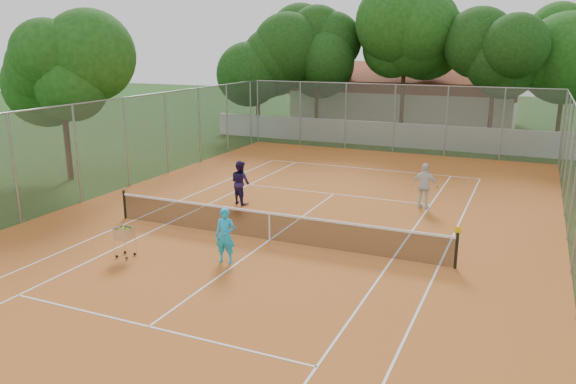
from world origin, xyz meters
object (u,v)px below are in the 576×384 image
at_px(player_far_left, 240,182).
at_px(player_far_right, 425,186).
at_px(player_near, 225,236).
at_px(clubhouse, 405,97).
at_px(ball_hopper, 125,241).
at_px(tennis_net, 270,226).

xyz_separation_m(player_far_left, player_far_right, (6.90, 2.31, 0.02)).
relative_size(player_near, player_far_left, 0.94).
bearing_deg(clubhouse, player_far_left, -92.17).
distance_m(player_near, ball_hopper, 3.14).
height_order(tennis_net, player_far_left, player_far_left).
xyz_separation_m(player_far_right, ball_hopper, (-7.28, -8.92, -0.39)).
bearing_deg(player_far_right, player_near, 65.97).
height_order(player_near, player_far_left, player_far_left).
height_order(clubhouse, ball_hopper, clubhouse).
bearing_deg(ball_hopper, tennis_net, 48.05).
xyz_separation_m(clubhouse, ball_hopper, (-1.35, -32.13, -1.67)).
distance_m(clubhouse, player_near, 31.34).
bearing_deg(tennis_net, clubhouse, 93.95).
relative_size(player_near, ball_hopper, 1.63).
bearing_deg(player_near, tennis_net, 70.32).
bearing_deg(clubhouse, player_near, -86.97).
height_order(tennis_net, player_near, player_near).
bearing_deg(tennis_net, ball_hopper, -136.96).
distance_m(clubhouse, player_far_right, 23.99).
height_order(player_far_right, ball_hopper, player_far_right).
xyz_separation_m(tennis_net, ball_hopper, (-3.35, -3.13, 0.02)).
bearing_deg(ball_hopper, player_far_left, 91.70).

